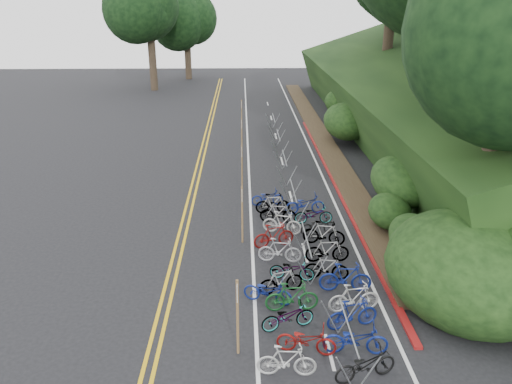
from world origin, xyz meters
The scene contains 10 objects.
ground centered at (0.00, 0.00, 0.00)m, with size 120.00×120.00×0.00m, color black.
road_markings centered at (0.63, 10.10, 0.00)m, with size 7.47×80.00×0.01m.
red_curb centered at (5.70, 12.00, 0.05)m, with size 0.25×28.00×0.10m, color maroon.
embankment centered at (12.96, 19.04, 2.57)m, with size 14.30×48.14×9.11m.
bike_rack_front centered at (3.49, -2.41, 0.86)m, with size 1.16×2.67×1.21m.
bike_racks_rest centered at (3.00, 13.00, 0.85)m, with size 1.14×23.00×1.17m.
signpost_near centered at (0.46, -1.97, 1.39)m, with size 0.08×0.40×2.42m.
signposts_rest centered at (0.60, 14.00, 1.43)m, with size 0.08×18.40×2.50m.
bike_front centered at (1.43, 0.56, 0.44)m, with size 1.68×0.59×0.89m, color navy.
bike_valet centered at (3.00, 2.49, 0.49)m, with size 3.15×13.85×1.10m.
Camera 1 is at (0.64, -13.66, 9.55)m, focal length 35.00 mm.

